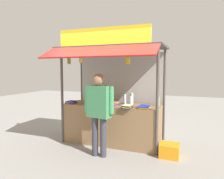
{
  "coord_description": "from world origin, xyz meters",
  "views": [
    {
      "loc": [
        1.82,
        -4.59,
        1.72
      ],
      "look_at": [
        0.0,
        0.0,
        1.26
      ],
      "focal_mm": 34.44,
      "sensor_mm": 36.0,
      "label": 1
    }
  ],
  "objects_px": {
    "magazine_stack_front_right": "(112,104)",
    "vendor_person": "(99,107)",
    "water_bottle_far_right": "(88,97)",
    "magazine_stack_back_left": "(144,107)",
    "water_bottle_back_right": "(125,99)",
    "water_bottle_rear_center": "(158,101)",
    "magazine_stack_left": "(127,106)",
    "water_bottle_center": "(132,98)",
    "banana_bunch_inner_left": "(69,61)",
    "banana_bunch_leftmost": "(80,60)",
    "plastic_crate": "(169,150)",
    "water_bottle_far_left": "(131,100)",
    "magazine_stack_front_left": "(71,102)",
    "banana_bunch_inner_right": "(128,60)",
    "water_bottle_mid_left": "(86,96)"
  },
  "relations": [
    {
      "from": "water_bottle_far_left",
      "to": "vendor_person",
      "type": "distance_m",
      "value": 0.98
    },
    {
      "from": "water_bottle_back_right",
      "to": "water_bottle_rear_center",
      "type": "height_order",
      "value": "water_bottle_back_right"
    },
    {
      "from": "water_bottle_center",
      "to": "magazine_stack_front_right",
      "type": "height_order",
      "value": "water_bottle_center"
    },
    {
      "from": "water_bottle_rear_center",
      "to": "water_bottle_far_right",
      "type": "bearing_deg",
      "value": -179.14
    },
    {
      "from": "water_bottle_far_left",
      "to": "banana_bunch_inner_right",
      "type": "distance_m",
      "value": 1.05
    },
    {
      "from": "water_bottle_far_right",
      "to": "water_bottle_center",
      "type": "bearing_deg",
      "value": 4.31
    },
    {
      "from": "magazine_stack_left",
      "to": "banana_bunch_leftmost",
      "type": "xyz_separation_m",
      "value": [
        -1.03,
        -0.16,
        0.99
      ]
    },
    {
      "from": "magazine_stack_front_left",
      "to": "banana_bunch_inner_left",
      "type": "relative_size",
      "value": 1.05
    },
    {
      "from": "magazine_stack_back_left",
      "to": "plastic_crate",
      "type": "relative_size",
      "value": 0.83
    },
    {
      "from": "banana_bunch_inner_left",
      "to": "magazine_stack_left",
      "type": "bearing_deg",
      "value": 7.33
    },
    {
      "from": "banana_bunch_inner_right",
      "to": "vendor_person",
      "type": "relative_size",
      "value": 0.17
    },
    {
      "from": "water_bottle_back_right",
      "to": "vendor_person",
      "type": "distance_m",
      "value": 1.07
    },
    {
      "from": "banana_bunch_inner_left",
      "to": "vendor_person",
      "type": "relative_size",
      "value": 0.16
    },
    {
      "from": "water_bottle_far_left",
      "to": "banana_bunch_inner_right",
      "type": "bearing_deg",
      "value": -79.79
    },
    {
      "from": "water_bottle_back_right",
      "to": "water_bottle_center",
      "type": "distance_m",
      "value": 0.17
    },
    {
      "from": "magazine_stack_front_right",
      "to": "banana_bunch_inner_left",
      "type": "distance_m",
      "value": 1.36
    },
    {
      "from": "water_bottle_rear_center",
      "to": "magazine_stack_back_left",
      "type": "bearing_deg",
      "value": -115.17
    },
    {
      "from": "water_bottle_far_left",
      "to": "water_bottle_rear_center",
      "type": "bearing_deg",
      "value": 13.51
    },
    {
      "from": "magazine_stack_back_left",
      "to": "banana_bunch_leftmost",
      "type": "bearing_deg",
      "value": -169.26
    },
    {
      "from": "magazine_stack_left",
      "to": "vendor_person",
      "type": "relative_size",
      "value": 0.17
    },
    {
      "from": "banana_bunch_leftmost",
      "to": "water_bottle_center",
      "type": "bearing_deg",
      "value": 38.59
    },
    {
      "from": "water_bottle_center",
      "to": "magazine_stack_front_left",
      "type": "relative_size",
      "value": 1.0
    },
    {
      "from": "magazine_stack_back_left",
      "to": "magazine_stack_front_left",
      "type": "relative_size",
      "value": 1.14
    },
    {
      "from": "magazine_stack_front_right",
      "to": "banana_bunch_inner_left",
      "type": "relative_size",
      "value": 1.12
    },
    {
      "from": "magazine_stack_left",
      "to": "plastic_crate",
      "type": "height_order",
      "value": "magazine_stack_left"
    },
    {
      "from": "water_bottle_back_right",
      "to": "magazine_stack_left",
      "type": "bearing_deg",
      "value": -65.98
    },
    {
      "from": "water_bottle_far_left",
      "to": "magazine_stack_front_left",
      "type": "xyz_separation_m",
      "value": [
        -1.39,
        -0.31,
        -0.08
      ]
    },
    {
      "from": "water_bottle_mid_left",
      "to": "magazine_stack_back_left",
      "type": "distance_m",
      "value": 1.73
    },
    {
      "from": "water_bottle_center",
      "to": "banana_bunch_inner_left",
      "type": "bearing_deg",
      "value": -148.32
    },
    {
      "from": "water_bottle_far_left",
      "to": "water_bottle_center",
      "type": "relative_size",
      "value": 0.89
    },
    {
      "from": "water_bottle_center",
      "to": "magazine_stack_back_left",
      "type": "bearing_deg",
      "value": -49.68
    },
    {
      "from": "water_bottle_back_right",
      "to": "water_bottle_far_right",
      "type": "relative_size",
      "value": 1.05
    },
    {
      "from": "banana_bunch_inner_left",
      "to": "magazine_stack_front_right",
      "type": "bearing_deg",
      "value": 22.42
    },
    {
      "from": "water_bottle_far_right",
      "to": "plastic_crate",
      "type": "xyz_separation_m",
      "value": [
        2.09,
        -0.54,
        -0.9
      ]
    },
    {
      "from": "magazine_stack_front_left",
      "to": "plastic_crate",
      "type": "distance_m",
      "value": 2.47
    },
    {
      "from": "water_bottle_center",
      "to": "water_bottle_rear_center",
      "type": "bearing_deg",
      "value": -5.34
    },
    {
      "from": "water_bottle_rear_center",
      "to": "water_bottle_center",
      "type": "bearing_deg",
      "value": 174.66
    },
    {
      "from": "water_bottle_far_right",
      "to": "magazine_stack_back_left",
      "type": "relative_size",
      "value": 0.79
    },
    {
      "from": "water_bottle_rear_center",
      "to": "banana_bunch_inner_right",
      "type": "relative_size",
      "value": 0.84
    },
    {
      "from": "water_bottle_far_left",
      "to": "water_bottle_far_right",
      "type": "relative_size",
      "value": 0.99
    },
    {
      "from": "magazine_stack_front_right",
      "to": "banana_bunch_inner_left",
      "type": "height_order",
      "value": "banana_bunch_inner_left"
    },
    {
      "from": "water_bottle_rear_center",
      "to": "water_bottle_far_right",
      "type": "relative_size",
      "value": 0.93
    },
    {
      "from": "magazine_stack_left",
      "to": "vendor_person",
      "type": "bearing_deg",
      "value": -129.41
    },
    {
      "from": "water_bottle_mid_left",
      "to": "magazine_stack_left",
      "type": "relative_size",
      "value": 0.96
    },
    {
      "from": "magazine_stack_front_right",
      "to": "vendor_person",
      "type": "height_order",
      "value": "vendor_person"
    },
    {
      "from": "magazine_stack_front_left",
      "to": "vendor_person",
      "type": "bearing_deg",
      "value": -30.35
    },
    {
      "from": "water_bottle_center",
      "to": "magazine_stack_front_left",
      "type": "xyz_separation_m",
      "value": [
        -1.36,
        -0.51,
        -0.09
      ]
    },
    {
      "from": "water_bottle_rear_center",
      "to": "magazine_stack_front_right",
      "type": "bearing_deg",
      "value": -160.93
    },
    {
      "from": "banana_bunch_leftmost",
      "to": "vendor_person",
      "type": "bearing_deg",
      "value": -30.14
    },
    {
      "from": "banana_bunch_leftmost",
      "to": "vendor_person",
      "type": "xyz_separation_m",
      "value": [
        0.6,
        -0.35,
        -0.95
      ]
    }
  ]
}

